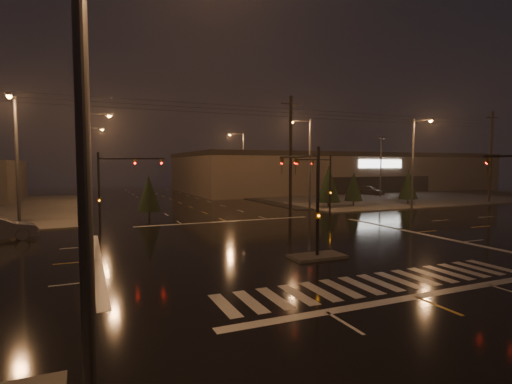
# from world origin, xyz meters

# --- Properties ---
(ground) EXTENTS (140.00, 140.00, 0.00)m
(ground) POSITION_xyz_m (0.00, 0.00, 0.00)
(ground) COLOR black
(ground) RESTS_ON ground
(sidewalk_ne) EXTENTS (36.00, 36.00, 0.12)m
(sidewalk_ne) POSITION_xyz_m (30.00, 30.00, 0.06)
(sidewalk_ne) COLOR #4E4B45
(sidewalk_ne) RESTS_ON ground
(median_island) EXTENTS (3.00, 1.60, 0.15)m
(median_island) POSITION_xyz_m (0.00, -4.00, 0.07)
(median_island) COLOR #4E4B45
(median_island) RESTS_ON ground
(crosswalk) EXTENTS (15.00, 2.60, 0.01)m
(crosswalk) POSITION_xyz_m (0.00, -9.00, 0.01)
(crosswalk) COLOR beige
(crosswalk) RESTS_ON ground
(stop_bar_near) EXTENTS (16.00, 0.50, 0.01)m
(stop_bar_near) POSITION_xyz_m (0.00, -11.00, 0.01)
(stop_bar_near) COLOR beige
(stop_bar_near) RESTS_ON ground
(stop_bar_far) EXTENTS (16.00, 0.50, 0.01)m
(stop_bar_far) POSITION_xyz_m (0.00, 11.00, 0.01)
(stop_bar_far) COLOR beige
(stop_bar_far) RESTS_ON ground
(parking_lot) EXTENTS (50.00, 24.00, 0.08)m
(parking_lot) POSITION_xyz_m (35.00, 28.00, 0.04)
(parking_lot) COLOR black
(parking_lot) RESTS_ON ground
(retail_building) EXTENTS (60.20, 28.30, 7.20)m
(retail_building) POSITION_xyz_m (35.00, 45.99, 3.84)
(retail_building) COLOR #746453
(retail_building) RESTS_ON ground
(signal_mast_median) EXTENTS (0.25, 4.59, 6.00)m
(signal_mast_median) POSITION_xyz_m (0.00, -3.07, 3.75)
(signal_mast_median) COLOR black
(signal_mast_median) RESTS_ON ground
(signal_mast_ne) EXTENTS (4.84, 1.86, 6.00)m
(signal_mast_ne) POSITION_xyz_m (9.50, 10.14, 3.79)
(signal_mast_ne) COLOR black
(signal_mast_ne) RESTS_ON ground
(signal_mast_nw) EXTENTS (4.84, 1.86, 6.00)m
(signal_mast_nw) POSITION_xyz_m (-9.50, 10.14, 3.79)
(signal_mast_nw) COLOR black
(signal_mast_nw) RESTS_ON ground
(streetlight_0) EXTENTS (2.77, 0.32, 10.00)m
(streetlight_0) POSITION_xyz_m (-11.18, -15.00, 5.80)
(streetlight_0) COLOR #38383A
(streetlight_0) RESTS_ON ground
(streetlight_1) EXTENTS (2.77, 0.32, 10.00)m
(streetlight_1) POSITION_xyz_m (-11.18, 18.00, 5.80)
(streetlight_1) COLOR #38383A
(streetlight_1) RESTS_ON ground
(streetlight_2) EXTENTS (2.77, 0.32, 10.00)m
(streetlight_2) POSITION_xyz_m (-11.18, 34.00, 5.80)
(streetlight_2) COLOR #38383A
(streetlight_2) RESTS_ON ground
(streetlight_3) EXTENTS (2.77, 0.32, 10.00)m
(streetlight_3) POSITION_xyz_m (11.18, 16.00, 5.80)
(streetlight_3) COLOR #38383A
(streetlight_3) RESTS_ON ground
(streetlight_4) EXTENTS (2.77, 0.32, 10.00)m
(streetlight_4) POSITION_xyz_m (11.18, 36.00, 5.80)
(streetlight_4) COLOR #38383A
(streetlight_4) RESTS_ON ground
(streetlight_5) EXTENTS (0.32, 2.77, 10.00)m
(streetlight_5) POSITION_xyz_m (-16.00, 11.18, 5.80)
(streetlight_5) COLOR #38383A
(streetlight_5) RESTS_ON ground
(streetlight_6) EXTENTS (0.32, 2.77, 10.00)m
(streetlight_6) POSITION_xyz_m (22.00, 11.18, 5.80)
(streetlight_6) COLOR #38383A
(streetlight_6) RESTS_ON ground
(utility_pole_1) EXTENTS (2.20, 0.32, 12.00)m
(utility_pole_1) POSITION_xyz_m (8.00, 14.00, 6.13)
(utility_pole_1) COLOR black
(utility_pole_1) RESTS_ON ground
(utility_pole_2) EXTENTS (2.20, 0.32, 12.00)m
(utility_pole_2) POSITION_xyz_m (38.00, 14.00, 6.13)
(utility_pole_2) COLOR black
(utility_pole_2) RESTS_ON ground
(conifer_0) EXTENTS (2.74, 2.74, 4.98)m
(conifer_0) POSITION_xyz_m (14.61, 16.97, 2.84)
(conifer_0) COLOR black
(conifer_0) RESTS_ON ground
(conifer_1) EXTENTS (2.20, 2.20, 4.14)m
(conifer_1) POSITION_xyz_m (18.15, 16.90, 2.42)
(conifer_1) COLOR black
(conifer_1) RESTS_ON ground
(conifer_2) EXTENTS (2.38, 2.38, 4.42)m
(conifer_2) POSITION_xyz_m (26.14, 16.34, 2.56)
(conifer_2) COLOR black
(conifer_2) RESTS_ON ground
(conifer_3) EXTENTS (2.17, 2.17, 4.08)m
(conifer_3) POSITION_xyz_m (-6.02, 15.64, 2.39)
(conifer_3) COLOR black
(conifer_3) RESTS_ON ground
(car_parked) EXTENTS (3.93, 5.42, 1.71)m
(car_parked) POSITION_xyz_m (31.33, 30.25, 0.86)
(car_parked) COLOR black
(car_parked) RESTS_ON ground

